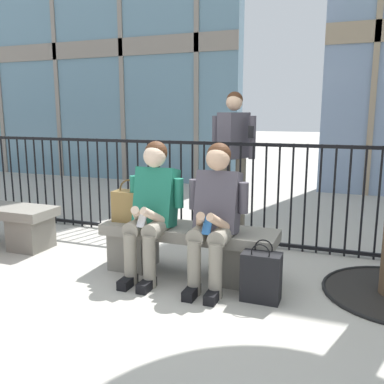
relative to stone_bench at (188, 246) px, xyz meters
The scene contains 8 objects.
ground_plane 0.27m from the stone_bench, ahead, with size 60.00×60.00×0.00m, color #B2ADA3.
stone_bench is the anchor object (origin of this frame).
seated_person_with_phone 0.49m from the stone_bench, 156.16° to the right, with size 0.52×0.66×1.21m.
seated_person_companion 0.49m from the stone_bench, 23.84° to the right, with size 0.52×0.66×1.21m.
handbag_on_bench 0.67m from the stone_bench, behind, with size 0.31×0.18×0.40m.
shopping_bag 0.79m from the stone_bench, 21.98° to the right, with size 0.30×0.18×0.48m.
bystander_at_railing 1.80m from the stone_bench, 91.46° to the left, with size 0.55×0.44×1.71m.
plaza_railing 1.07m from the stone_bench, 90.00° to the left, with size 8.27×0.04×1.14m.
Camera 1 is at (1.31, -3.34, 1.46)m, focal length 38.77 mm.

